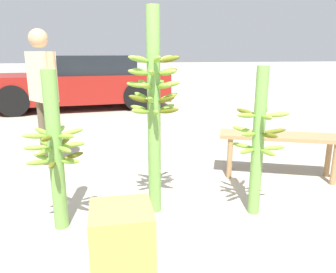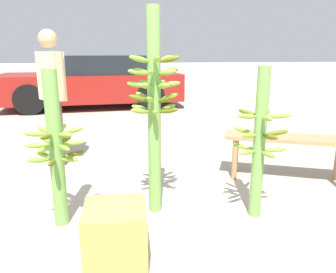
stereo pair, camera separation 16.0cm
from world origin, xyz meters
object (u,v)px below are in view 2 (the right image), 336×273
vendor_person (52,86)px  produce_crate (116,235)px  banana_stalk_right (259,141)px  parked_car (93,82)px  banana_stalk_left (56,149)px  banana_stalk_center (154,106)px  market_bench (287,144)px

vendor_person → produce_crate: (0.80, -2.13, -0.78)m
banana_stalk_right → produce_crate: size_ratio=3.16×
banana_stalk_right → vendor_person: vendor_person is taller
parked_car → produce_crate: size_ratio=11.30×
banana_stalk_left → vendor_person: 1.63m
banana_stalk_center → produce_crate: (-0.32, -0.72, -0.75)m
market_bench → parked_car: bearing=137.1°
produce_crate → market_bench: bearing=34.8°
vendor_person → market_bench: bearing=-145.2°
banana_stalk_right → market_bench: 1.02m
market_bench → banana_stalk_right: bearing=-109.4°
banana_stalk_right → vendor_person: 2.57m
produce_crate → banana_stalk_center: bearing=65.7°
banana_stalk_left → parked_car: bearing=92.7°
market_bench → produce_crate: (-1.81, -1.26, -0.21)m
banana_stalk_right → banana_stalk_center: bearing=166.8°
banana_stalk_right → market_bench: bearing=49.4°
market_bench → parked_car: 5.91m
vendor_person → produce_crate: 2.41m
banana_stalk_left → vendor_person: size_ratio=0.77×
banana_stalk_right → produce_crate: bearing=-156.3°
banana_stalk_left → banana_stalk_right: banana_stalk_right is taller
banana_stalk_right → banana_stalk_left: bearing=178.1°
parked_car → banana_stalk_left: bearing=177.2°
market_bench → produce_crate: bearing=-123.9°
parked_car → produce_crate: bearing=-179.1°
banana_stalk_left → banana_stalk_center: size_ratio=0.73×
vendor_person → market_bench: (2.61, -0.87, -0.57)m
banana_stalk_center → parked_car: bearing=100.4°
vendor_person → market_bench: 2.81m
market_bench → parked_car: size_ratio=0.30×
vendor_person → produce_crate: size_ratio=4.05×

